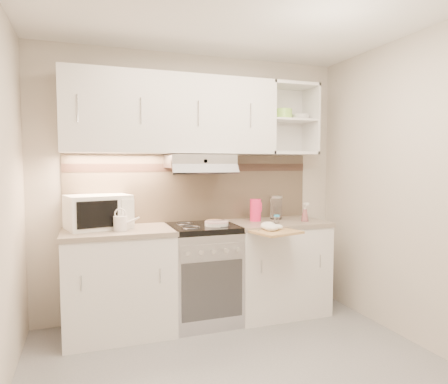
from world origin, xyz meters
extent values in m
plane|color=gray|center=(0.00, 0.00, 0.00)|extent=(3.00, 3.00, 0.00)
cube|color=beige|center=(0.00, 1.40, 1.25)|extent=(3.00, 0.04, 2.50)
cube|color=beige|center=(0.00, -1.40, 1.25)|extent=(3.00, 0.04, 2.50)
cube|color=beige|center=(1.50, 0.00, 1.25)|extent=(0.04, 2.80, 2.50)
cube|color=tan|center=(0.00, 1.39, 1.22)|extent=(2.40, 0.02, 0.64)
cube|color=#3A271F|center=(0.00, 1.38, 1.42)|extent=(2.40, 0.01, 0.08)
cube|color=white|center=(-0.25, 1.23, 1.90)|extent=(1.90, 0.34, 0.70)
cube|color=white|center=(0.95, 1.23, 1.90)|extent=(0.50, 0.34, 0.70)
cylinder|color=#9ADD55|center=(0.87, 1.23, 1.95)|extent=(0.19, 0.19, 0.10)
cylinder|color=silver|center=(1.07, 1.23, 1.93)|extent=(0.18, 0.18, 0.06)
cube|color=#B7B7BC|center=(0.00, 1.20, 1.48)|extent=(0.60, 0.40, 0.12)
cube|color=white|center=(-0.75, 1.10, 0.43)|extent=(0.90, 0.60, 0.86)
cube|color=gray|center=(-0.75, 1.10, 0.88)|extent=(0.92, 0.62, 0.04)
cube|color=white|center=(0.75, 1.10, 0.43)|extent=(0.90, 0.60, 0.86)
cube|color=gray|center=(0.75, 1.10, 0.88)|extent=(0.92, 0.62, 0.04)
cube|color=#B7B7BC|center=(0.00, 1.10, 0.42)|extent=(0.60, 0.58, 0.85)
cube|color=black|center=(0.00, 1.10, 0.88)|extent=(0.60, 0.60, 0.05)
cube|color=white|center=(-0.91, 1.22, 1.04)|extent=(0.59, 0.49, 0.29)
cube|color=black|center=(-0.91, 1.03, 1.04)|extent=(0.33, 0.10, 0.22)
cylinder|color=white|center=(-0.74, 1.02, 0.96)|extent=(0.11, 0.11, 0.12)
cone|color=white|center=(-0.65, 0.99, 0.98)|extent=(0.16, 0.08, 0.09)
torus|color=white|center=(-0.74, 1.02, 1.04)|extent=(0.10, 0.05, 0.10)
cylinder|color=silver|center=(0.11, 1.02, 0.91)|extent=(0.21, 0.21, 0.01)
cylinder|color=silver|center=(0.11, 1.02, 0.92)|extent=(0.21, 0.21, 0.01)
cylinder|color=silver|center=(0.11, 1.02, 0.93)|extent=(0.21, 0.21, 0.01)
cube|color=silver|center=(0.11, 1.02, 0.94)|extent=(0.14, 0.05, 0.01)
cylinder|color=#AF7A45|center=(0.11, 1.10, 0.92)|extent=(0.15, 0.15, 0.04)
cylinder|color=#FA235E|center=(0.56, 1.17, 1.01)|extent=(0.11, 0.11, 0.21)
cube|color=#FA235E|center=(0.61, 1.17, 1.03)|extent=(0.02, 0.03, 0.09)
cylinder|color=white|center=(0.81, 1.24, 1.01)|extent=(0.12, 0.12, 0.21)
cylinder|color=#B7B7BC|center=(0.81, 1.24, 1.12)|extent=(0.12, 0.12, 0.02)
cylinder|color=silver|center=(0.68, 0.96, 0.93)|extent=(0.05, 0.05, 0.06)
cylinder|color=#268ABF|center=(0.68, 0.96, 0.97)|extent=(0.05, 0.05, 0.02)
cone|color=pink|center=(1.00, 0.99, 0.96)|extent=(0.07, 0.07, 0.12)
cube|color=#A86C4F|center=(0.53, 0.70, 0.87)|extent=(0.44, 0.42, 0.02)
camera|label=1|loc=(-1.01, -2.37, 1.45)|focal=32.00mm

